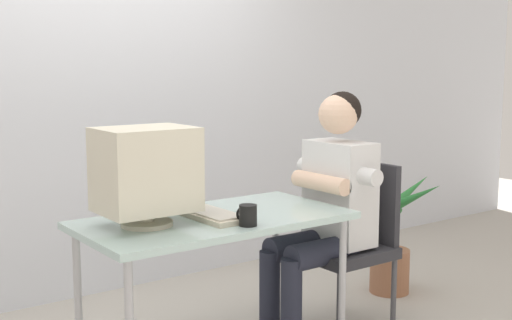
{
  "coord_description": "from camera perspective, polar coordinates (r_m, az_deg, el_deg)",
  "views": [
    {
      "loc": [
        -1.67,
        -2.62,
        1.46
      ],
      "look_at": [
        0.24,
        0.0,
        1.0
      ],
      "focal_mm": 47.13,
      "sensor_mm": 36.0,
      "label": 1
    }
  ],
  "objects": [
    {
      "name": "crt_monitor",
      "position": [
        3.0,
        -9.27,
        -0.89
      ],
      "size": [
        0.42,
        0.32,
        0.44
      ],
      "color": "beige",
      "rests_on": "desk"
    },
    {
      "name": "wall_back",
      "position": [
        4.47,
        -10.17,
        8.46
      ],
      "size": [
        8.0,
        0.1,
        3.0
      ],
      "primitive_type": "cube",
      "color": "silver",
      "rests_on": "ground_plane"
    },
    {
      "name": "keyboard",
      "position": [
        3.18,
        -4.08,
        -4.58
      ],
      "size": [
        0.19,
        0.46,
        0.03
      ],
      "color": "beige",
      "rests_on": "desk"
    },
    {
      "name": "person_seated",
      "position": [
        3.61,
        5.98,
        -3.64
      ],
      "size": [
        0.7,
        0.58,
        1.32
      ],
      "color": "silver",
      "rests_on": "ground_plane"
    },
    {
      "name": "desk",
      "position": [
        3.2,
        -3.53,
        -5.88
      ],
      "size": [
        1.27,
        0.66,
        0.75
      ],
      "color": "#B7B7BC",
      "rests_on": "ground_plane"
    },
    {
      "name": "potted_plant",
      "position": [
        4.42,
        11.39,
        -6.51
      ],
      "size": [
        0.61,
        0.67,
        0.83
      ],
      "color": "#9E6647",
      "rests_on": "ground_plane"
    },
    {
      "name": "office_chair",
      "position": [
        3.79,
        8.1,
        -6.46
      ],
      "size": [
        0.47,
        0.47,
        0.92
      ],
      "color": "#4C4C51",
      "rests_on": "ground_plane"
    },
    {
      "name": "desk_mug",
      "position": [
        2.99,
        -0.72,
        -4.71
      ],
      "size": [
        0.08,
        0.09,
        0.1
      ],
      "color": "black",
      "rests_on": "desk"
    }
  ]
}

